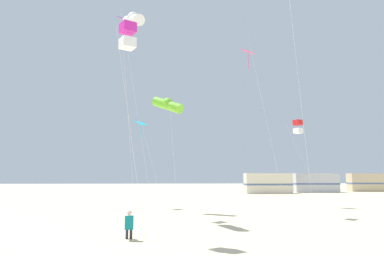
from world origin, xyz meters
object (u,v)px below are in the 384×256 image
at_px(kite_tube_lime, 168,105).
at_px(rv_van_silver, 315,183).
at_px(kite_diamond_rainbow, 250,58).
at_px(kite_diamond_cyan, 141,126).
at_px(kite_box_scarlet, 298,127).
at_px(kite_tube_white, 133,20).
at_px(kite_box_magenta, 128,36).
at_px(kite_diamond_violet, 125,28).
at_px(rv_van_cream, 268,183).
at_px(kite_flyer_standing, 129,224).
at_px(rv_van_tan, 370,182).

bearing_deg(kite_tube_lime, rv_van_silver, 50.51).
xyz_separation_m(kite_diamond_rainbow, rv_van_silver, (15.98, 28.07, -9.22)).
height_order(kite_diamond_cyan, kite_box_scarlet, kite_box_scarlet).
bearing_deg(kite_tube_lime, kite_diamond_cyan, 122.42).
bearing_deg(kite_tube_white, kite_box_magenta, -85.25).
bearing_deg(kite_diamond_cyan, kite_tube_white, -89.69).
bearing_deg(kite_tube_white, kite_tube_lime, 62.71).
relative_size(kite_diamond_violet, kite_tube_lime, 1.62).
distance_m(kite_diamond_cyan, kite_diamond_rainbow, 10.28).
xyz_separation_m(kite_tube_white, kite_tube_lime, (2.13, 4.13, -4.49)).
bearing_deg(rv_van_cream, kite_tube_lime, -119.28).
bearing_deg(kite_tube_lime, kite_box_scarlet, 18.03).
height_order(kite_flyer_standing, kite_diamond_cyan, kite_diamond_cyan).
relative_size(kite_flyer_standing, kite_diamond_cyan, 0.17).
xyz_separation_m(rv_van_cream, rv_van_silver, (7.93, 2.65, 0.00)).
relative_size(kite_tube_lime, rv_van_cream, 1.28).
height_order(kite_diamond_rainbow, rv_van_tan, kite_diamond_rainbow).
xyz_separation_m(kite_diamond_cyan, kite_diamond_violet, (-0.81, -5.24, 6.07)).
xyz_separation_m(kite_flyer_standing, rv_van_silver, (23.00, 36.97, 0.78)).
bearing_deg(kite_flyer_standing, kite_box_scarlet, -136.83).
distance_m(kite_diamond_violet, kite_tube_lime, 6.06).
relative_size(kite_diamond_cyan, kite_diamond_violet, 0.52).
distance_m(kite_diamond_cyan, rv_van_tan, 42.34).
bearing_deg(kite_diamond_violet, kite_diamond_cyan, 81.25).
bearing_deg(rv_van_silver, kite_diamond_rainbow, -116.68).
xyz_separation_m(kite_diamond_cyan, kite_tube_white, (0.04, -7.55, 5.61)).
distance_m(kite_diamond_rainbow, rv_van_silver, 33.59).
relative_size(kite_tube_white, rv_van_cream, 1.98).
xyz_separation_m(kite_box_scarlet, rv_van_silver, (10.77, 22.76, -5.17)).
relative_size(kite_diamond_rainbow, rv_van_cream, 1.75).
bearing_deg(kite_box_magenta, rv_van_tan, 49.68).
xyz_separation_m(kite_box_magenta, rv_van_cream, (15.38, 33.88, -7.16)).
bearing_deg(kite_diamond_violet, rv_van_silver, 48.76).
relative_size(kite_box_scarlet, rv_van_tan, 1.08).
distance_m(rv_van_cream, rv_van_tan, 18.35).
bearing_deg(rv_van_cream, kite_diamond_violet, -122.40).
bearing_deg(kite_flyer_standing, kite_diamond_cyan, -92.64).
distance_m(rv_van_silver, rv_van_tan, 10.01).
bearing_deg(kite_diamond_violet, rv_van_cream, 56.71).
distance_m(kite_flyer_standing, rv_van_tan, 51.19).
distance_m(kite_box_scarlet, kite_box_magenta, 18.73).
relative_size(kite_flyer_standing, kite_box_magenta, 0.13).
height_order(kite_tube_lime, rv_van_tan, kite_tube_lime).
distance_m(rv_van_cream, rv_van_silver, 8.36).
relative_size(rv_van_silver, rv_van_tan, 0.99).
bearing_deg(rv_van_tan, kite_tube_lime, -132.72).
xyz_separation_m(kite_tube_white, kite_box_magenta, (0.51, -6.09, -3.56)).
height_order(kite_diamond_cyan, kite_tube_white, kite_tube_white).
distance_m(kite_flyer_standing, rv_van_cream, 37.49).
relative_size(kite_diamond_cyan, kite_diamond_rainbow, 0.61).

